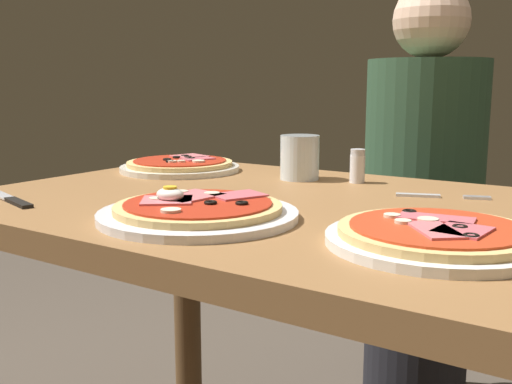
% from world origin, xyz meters
% --- Properties ---
extents(dining_table, '(1.20, 0.73, 0.72)m').
position_xyz_m(dining_table, '(0.00, 0.00, 0.60)').
color(dining_table, olive).
rests_on(dining_table, ground).
extents(pizza_foreground, '(0.29, 0.29, 0.05)m').
position_xyz_m(pizza_foreground, '(-0.10, -0.18, 0.73)').
color(pizza_foreground, white).
rests_on(pizza_foreground, dining_table).
extents(pizza_across_left, '(0.27, 0.27, 0.03)m').
position_xyz_m(pizza_across_left, '(0.23, -0.14, 0.73)').
color(pizza_across_left, white).
rests_on(pizza_across_left, dining_table).
extents(pizza_across_right, '(0.27, 0.27, 0.03)m').
position_xyz_m(pizza_across_right, '(-0.44, 0.17, 0.73)').
color(pizza_across_right, silver).
rests_on(pizza_across_right, dining_table).
extents(water_glass_near, '(0.08, 0.08, 0.09)m').
position_xyz_m(water_glass_near, '(-0.16, 0.22, 0.76)').
color(water_glass_near, silver).
rests_on(water_glass_near, dining_table).
extents(fork, '(0.15, 0.07, 0.00)m').
position_xyz_m(fork, '(0.14, 0.17, 0.73)').
color(fork, silver).
rests_on(fork, dining_table).
extents(knife, '(0.19, 0.07, 0.01)m').
position_xyz_m(knife, '(-0.45, -0.25, 0.73)').
color(knife, silver).
rests_on(knife, dining_table).
extents(salt_shaker, '(0.03, 0.03, 0.07)m').
position_xyz_m(salt_shaker, '(-0.04, 0.24, 0.76)').
color(salt_shaker, white).
rests_on(salt_shaker, dining_table).
extents(diner_person, '(0.32, 0.32, 1.18)m').
position_xyz_m(diner_person, '(-0.08, 0.76, 0.56)').
color(diner_person, black).
rests_on(diner_person, ground).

